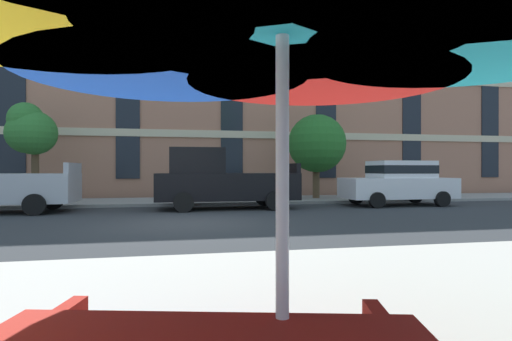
% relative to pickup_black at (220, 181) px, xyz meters
% --- Properties ---
extents(ground_plane, '(120.00, 120.00, 0.00)m').
position_rel_pickup_black_xyz_m(ground_plane, '(-1.35, -3.70, -1.03)').
color(ground_plane, '#2D3033').
extents(sidewalk_far, '(56.00, 3.60, 0.12)m').
position_rel_pickup_black_xyz_m(sidewalk_far, '(-1.35, 3.10, -0.97)').
color(sidewalk_far, gray).
rests_on(sidewalk_far, ground).
extents(apartment_building, '(39.90, 12.08, 12.80)m').
position_rel_pickup_black_xyz_m(apartment_building, '(-1.35, 11.29, 5.37)').
color(apartment_building, '#A87056').
rests_on(apartment_building, ground).
extents(pickup_black, '(5.10, 2.12, 2.20)m').
position_rel_pickup_black_xyz_m(pickup_black, '(0.00, 0.00, 0.00)').
color(pickup_black, black).
rests_on(pickup_black, ground).
extents(sedan_white, '(4.40, 1.98, 1.78)m').
position_rel_pickup_black_xyz_m(sedan_white, '(7.14, -0.00, -0.08)').
color(sedan_white, silver).
rests_on(sedan_white, ground).
extents(street_tree_left, '(1.98, 1.78, 4.14)m').
position_rel_pickup_black_xyz_m(street_tree_left, '(-7.37, 3.06, 1.97)').
color(street_tree_left, brown).
rests_on(street_tree_left, ground).
extents(street_tree_middle, '(2.64, 2.64, 3.95)m').
position_rel_pickup_black_xyz_m(street_tree_middle, '(4.72, 2.84, 1.60)').
color(street_tree_middle, brown).
rests_on(street_tree_middle, ground).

